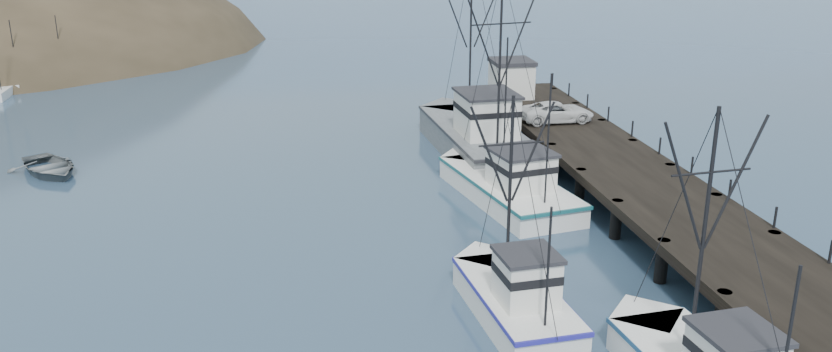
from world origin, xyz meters
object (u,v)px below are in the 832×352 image
Objects in this scene: trawler_far at (505,184)px; pier_shed at (511,78)px; motorboat at (50,173)px; pickup_truck at (557,112)px; pier at (626,172)px; work_vessel at (476,135)px; trawler_mid at (513,297)px.

trawler_far is 3.98× the size of pier_shed.
pickup_truck is at bearing -33.17° from motorboat.
pier_shed is at bearing 73.21° from trawler_far.
work_vessel is at bearing 119.83° from pier.
trawler_mid is (-9.83, -11.90, -0.87)m from pier.
trawler_mid is 13.89m from trawler_far.
pier_shed is at bearing 74.34° from trawler_mid.
trawler_far is at bearing -50.91° from motorboat.
work_vessel reaches higher than trawler_mid.
motorboat is at bearing 162.30° from pier.
trawler_far reaches higher than pier.
work_vessel is at bearing 80.23° from trawler_mid.
trawler_far reaches higher than pier_shed.
motorboat is (-26.47, 8.94, -0.82)m from trawler_far.
pier is 2.74× the size of work_vessel.
trawler_mid reaches higher than pickup_truck.
work_vessel reaches higher than pier.
trawler_mid is 22.67m from work_vessel.
pickup_truck reaches higher than motorboat.
pier is 6.65m from trawler_far.
trawler_far is (3.43, 13.46, 0.00)m from trawler_mid.
motorboat is at bearing 161.34° from trawler_far.
pickup_truck is at bearing -83.41° from pier_shed.
pier_shed is 0.57× the size of motorboat.
motorboat is (-32.87, 10.49, -1.69)m from pier.
trawler_mid reaches higher than pier_shed.
pickup_truck is at bearing 55.41° from trawler_far.
pier_shed reaches higher than motorboat.
trawler_far is 17.17m from pier_shed.
work_vessel is at bearing 83.09° from pickup_truck.
trawler_far is at bearing -92.71° from work_vessel.
work_vessel is 2.87× the size of motorboat.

